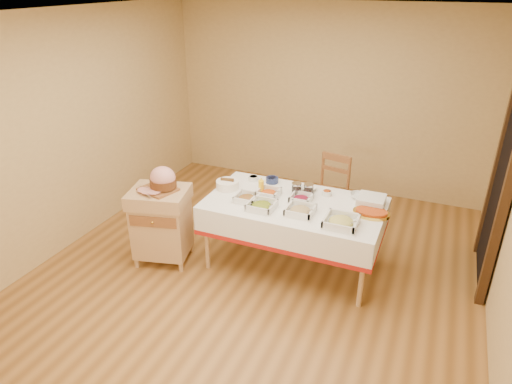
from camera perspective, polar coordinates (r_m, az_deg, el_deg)
room_shell at (r=4.35m, az=0.06°, el=4.11°), size 5.00×5.00×5.00m
doorway at (r=4.99m, az=28.55°, el=1.46°), size 0.09×1.10×2.20m
dining_table at (r=4.80m, az=4.76°, el=-3.03°), size 1.82×1.02×0.76m
butcher_cart at (r=5.04m, az=-11.75°, el=-3.58°), size 0.70×0.63×0.85m
dining_chair at (r=5.69m, az=9.19°, el=0.07°), size 0.48×0.46×0.92m
ham_on_board at (r=4.83m, az=-11.65°, el=1.44°), size 0.39×0.37×0.26m
serving_dish_a at (r=4.73m, az=-1.15°, el=-0.75°), size 0.23×0.23×0.10m
serving_dish_b at (r=4.57m, az=0.71°, el=-1.70°), size 0.27×0.27×0.11m
serving_dish_c at (r=4.50m, az=5.56°, el=-2.29°), size 0.27×0.27×0.11m
serving_dish_d at (r=4.35m, az=10.60°, el=-3.65°), size 0.31×0.31×0.12m
serving_dish_e at (r=4.84m, az=1.58°, el=-0.11°), size 0.24×0.23×0.11m
serving_dish_f at (r=4.75m, az=5.66°, el=-0.80°), size 0.22×0.21×0.10m
small_bowl_left at (r=5.21m, az=-0.32°, el=1.75°), size 0.11×0.11×0.05m
small_bowl_mid at (r=5.15m, az=2.03°, el=1.54°), size 0.14×0.14×0.06m
small_bowl_right at (r=4.91m, az=8.86°, el=-0.09°), size 0.11×0.11×0.05m
bowl_white_imported at (r=5.00m, az=6.61°, el=0.43°), size 0.21×0.21×0.04m
bowl_small_imported at (r=4.91m, az=12.62°, el=-0.45°), size 0.17×0.17×0.05m
preserve_jar_left at (r=4.87m, az=5.08°, el=0.32°), size 0.11×0.11×0.14m
preserve_jar_right at (r=4.86m, az=6.58°, el=0.18°), size 0.11×0.11×0.14m
mustard_bottle at (r=4.88m, az=0.65°, el=0.74°), size 0.06×0.06×0.18m
bread_basket at (r=5.01m, az=-3.59°, el=0.96°), size 0.25×0.25×0.11m
plate_stack at (r=4.78m, az=14.21°, el=-1.11°), size 0.27×0.27×0.10m
brass_platter at (r=4.60m, az=14.22°, el=-2.53°), size 0.36×0.26×0.05m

